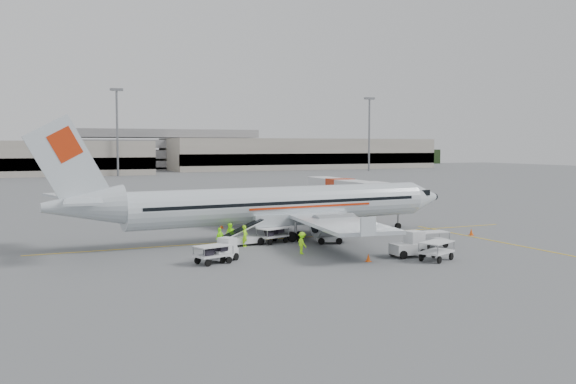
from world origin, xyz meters
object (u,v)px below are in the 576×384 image
Objects in this scene: aircraft at (284,180)px; tug_mid at (330,233)px; tug_fore at (408,244)px; belt_loader at (243,230)px; tug_aft at (223,250)px; jet_bridge at (340,199)px.

aircraft is 6.27m from tug_mid.
tug_fore reaches higher than tug_mid.
belt_loader is 1.94× the size of tug_fore.
tug_mid is (-2.09, 7.84, -0.10)m from tug_fore.
tug_mid reaches higher than tug_aft.
jet_bridge reaches higher than belt_loader.
belt_loader is 6.94m from tug_aft.
aircraft is 17.16× the size of tug_mid.
aircraft reaches higher than tug_aft.
jet_bridge is 8.34× the size of tug_aft.
aircraft reaches higher than tug_mid.
belt_loader is (-15.30, -11.63, -0.97)m from jet_bridge.
belt_loader is 13.21m from tug_fore.
aircraft is 6.25m from belt_loader.
aircraft is 17.82× the size of tug_aft.
jet_bridge reaches higher than tug_aft.
tug_fore is (8.83, -9.82, -0.33)m from belt_loader.
jet_bridge reaches higher than tug_fore.
tug_aft is (-3.65, -5.88, -0.46)m from belt_loader.
aircraft reaches higher than tug_fore.
aircraft reaches higher than jet_bridge.
jet_bridge is 25.85m from tug_aft.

